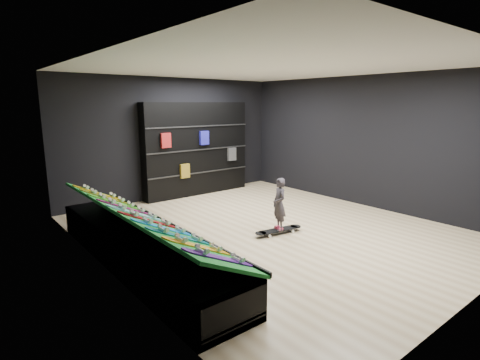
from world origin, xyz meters
TOP-DOWN VIEW (x-y plane):
  - floor at (0.00, 0.00)m, footprint 6.00×7.00m
  - ceiling at (0.00, 0.00)m, footprint 6.00×7.00m
  - wall_back at (0.00, 3.50)m, footprint 6.00×0.02m
  - wall_left at (-3.00, 0.00)m, footprint 0.02×7.00m
  - wall_right at (3.00, 0.00)m, footprint 0.02×7.00m
  - display_rack at (-2.55, 0.00)m, footprint 0.90×4.50m
  - turf_ramp at (-2.50, 0.00)m, footprint 0.92×4.50m
  - back_shelving at (0.56, 3.32)m, footprint 3.00×0.35m
  - floor_skateboard at (0.01, -0.31)m, footprint 1.00×0.38m
  - child at (0.01, -0.31)m, footprint 0.22×0.26m
  - display_board_0 at (-2.49, -1.90)m, footprint 0.93×0.22m
  - display_board_1 at (-2.49, -1.48)m, footprint 0.93×0.22m
  - display_board_2 at (-2.49, -1.06)m, footprint 0.93×0.22m
  - display_board_3 at (-2.49, -0.63)m, footprint 0.93×0.22m
  - display_board_4 at (-2.49, -0.21)m, footprint 0.93×0.22m
  - display_board_5 at (-2.49, 0.21)m, footprint 0.93×0.22m
  - display_board_6 at (-2.49, 0.63)m, footprint 0.93×0.22m
  - display_board_7 at (-2.49, 1.06)m, footprint 0.93×0.22m
  - display_board_8 at (-2.49, 1.48)m, footprint 0.93×0.22m
  - display_board_9 at (-2.49, 1.90)m, footprint 0.93×0.22m

SIDE VIEW (x-z plane):
  - floor at x=0.00m, z-range -0.01..0.01m
  - floor_skateboard at x=0.01m, z-range 0.00..0.09m
  - display_rack at x=-2.55m, z-range 0.00..0.50m
  - child at x=0.01m, z-range 0.09..0.67m
  - turf_ramp at x=-2.50m, z-range 0.48..0.94m
  - display_board_0 at x=-2.49m, z-range 0.49..0.99m
  - display_board_1 at x=-2.49m, z-range 0.49..0.99m
  - display_board_2 at x=-2.49m, z-range 0.49..0.99m
  - display_board_3 at x=-2.49m, z-range 0.49..0.99m
  - display_board_4 at x=-2.49m, z-range 0.49..0.99m
  - display_board_5 at x=-2.49m, z-range 0.49..0.99m
  - display_board_6 at x=-2.49m, z-range 0.49..0.99m
  - display_board_7 at x=-2.49m, z-range 0.49..0.99m
  - display_board_8 at x=-2.49m, z-range 0.49..0.99m
  - display_board_9 at x=-2.49m, z-range 0.49..0.99m
  - back_shelving at x=0.56m, z-range 0.00..2.40m
  - wall_back at x=0.00m, z-range 0.00..3.00m
  - wall_left at x=-3.00m, z-range 0.00..3.00m
  - wall_right at x=3.00m, z-range 0.00..3.00m
  - ceiling at x=0.00m, z-range 3.00..3.00m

